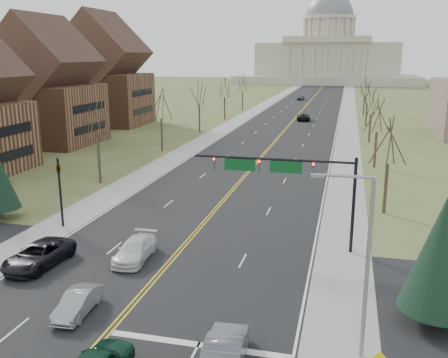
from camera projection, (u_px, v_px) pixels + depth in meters
The scene contains 32 objects.
ground at pixel (117, 323), 27.45m from camera, with size 600.00×600.00×0.00m, color #505A2D.
road at pixel (302, 111), 131.06m from camera, with size 20.00×380.00×0.01m, color black.
cross_road at pixel (157, 277), 33.10m from camera, with size 120.00×14.00×0.01m, color black.
sidewalk_left at pixel (257, 109), 133.84m from camera, with size 4.00×380.00×0.03m, color gray.
sidewalk_right at pixel (349, 112), 128.26m from camera, with size 4.00×380.00×0.03m, color gray.
center_line at pixel (302, 111), 131.05m from camera, with size 0.42×380.00×0.01m, color gold.
edge_line_left at pixel (265, 110), 133.33m from camera, with size 0.15×380.00×0.01m, color silver.
edge_line_right at pixel (340, 112), 128.78m from camera, with size 0.15×380.00×0.01m, color silver.
stop_bar at pixel (198, 345), 25.34m from camera, with size 9.50×0.50×0.01m, color silver.
capitol at pixel (328, 55), 259.39m from camera, with size 90.00×60.00×50.00m.
signal_mast at pixel (285, 173), 37.04m from camera, with size 12.12×0.44×7.20m.
signal_left at pixel (60, 185), 41.94m from camera, with size 0.32×0.36×6.00m.
street_light at pixel (362, 256), 23.22m from camera, with size 2.90×0.25×9.07m.
tree_r_0 at pixel (389, 144), 44.86m from camera, with size 3.74×3.74×8.50m.
tree_l_0 at pixel (97, 123), 55.74m from camera, with size 3.96×3.96×9.00m.
tree_r_1 at pixel (378, 117), 63.70m from camera, with size 3.74×3.74×8.50m.
tree_l_1 at pixel (161, 106), 74.58m from camera, with size 3.96×3.96×9.00m.
tree_r_2 at pixel (372, 103), 82.54m from camera, with size 3.74×3.74×8.50m.
tree_l_2 at pixel (199, 95), 93.42m from camera, with size 3.96×3.96×9.00m.
tree_r_3 at pixel (368, 94), 101.38m from camera, with size 3.74×3.74×8.50m.
tree_l_3 at pixel (225, 88), 112.26m from camera, with size 3.96×3.96×9.00m.
tree_r_4 at pixel (365, 88), 120.21m from camera, with size 3.74×3.74×8.50m.
tree_l_4 at pixel (243, 84), 131.09m from camera, with size 3.96×3.96×9.00m.
conifer_r at pixel (443, 252), 26.24m from camera, with size 4.20×4.20×7.50m.
bldg_left_mid at pixel (46, 91), 80.84m from camera, with size 15.10×14.28×20.75m.
bldg_left_far at pixel (104, 78), 103.67m from camera, with size 17.10×14.28×23.25m.
car_nb_outer_lead at pixel (225, 352), 23.31m from camera, with size 1.78×5.09×1.68m, color #55575D.
car_sb_inner_lead at pixel (78, 303), 28.25m from camera, with size 1.40×4.02×1.32m, color gray.
car_sb_outer_lead at pixel (39, 255), 34.65m from camera, with size 2.68×5.82×1.62m, color black.
car_sb_inner_second at pixel (135, 250), 35.74m from camera, with size 2.08×5.11×1.48m, color silver.
car_far_nb at pixel (303, 117), 111.56m from camera, with size 2.70×5.85×1.62m, color black.
car_far_sb at pixel (301, 98), 161.68m from camera, with size 1.89×4.70×1.60m, color #424448.
Camera 1 is at (11.66, -22.57, 14.34)m, focal length 40.00 mm.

